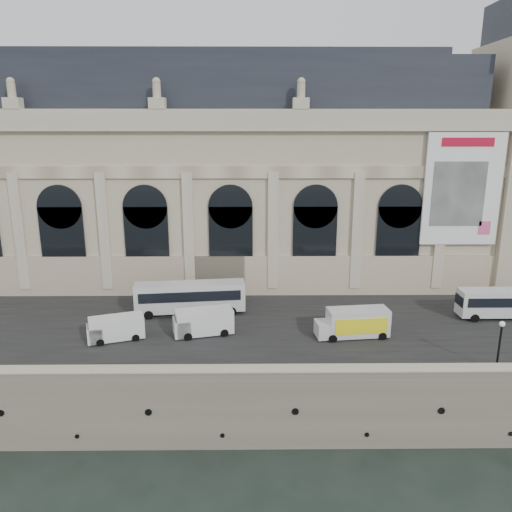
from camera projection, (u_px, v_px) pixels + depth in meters
The scene contains 11 objects.
ground at pixel (271, 450), 41.68m from camera, with size 260.00×260.00×0.00m, color black.
quay at pixel (262, 285), 74.76m from camera, with size 160.00×70.00×6.00m, color gray.
street at pixel (266, 319), 53.68m from camera, with size 160.00×24.00×0.06m, color #2D2D2D.
parapet at pixel (271, 374), 40.57m from camera, with size 160.00×1.40×1.21m.
museum at pixel (218, 176), 66.43m from camera, with size 69.00×18.70×29.10m.
bus_left at pixel (190, 297), 54.84m from camera, with size 12.20×3.86×3.53m.
bus_right at pixel (509, 302), 53.56m from camera, with size 10.95×2.55×3.22m.
van_b at pixel (113, 329), 48.19m from camera, with size 5.69×3.63×2.37m.
van_c at pixel (201, 322), 49.41m from camera, with size 6.20×3.57×2.60m.
box_truck at pixel (354, 323), 48.93m from camera, with size 7.33×3.17×2.87m.
lamp_right at pixel (499, 347), 41.75m from camera, with size 0.47×0.47×4.58m.
Camera 1 is at (-1.58, -36.16, 26.30)m, focal length 35.00 mm.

